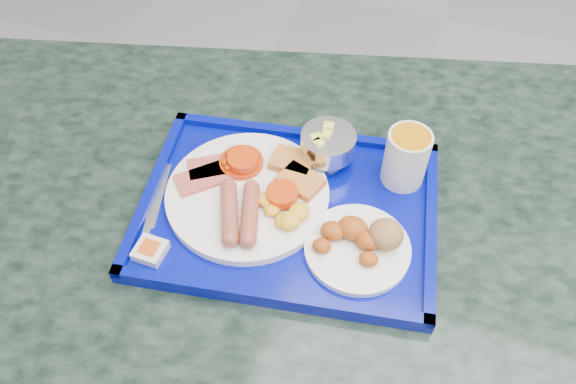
{
  "coord_description": "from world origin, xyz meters",
  "views": [
    {
      "loc": [
        -0.62,
        -0.36,
        1.52
      ],
      "look_at": [
        -0.79,
        0.15,
        0.85
      ],
      "focal_mm": 35.0,
      "sensor_mm": 36.0,
      "label": 1
    }
  ],
  "objects_px": {
    "tray": "(288,210)",
    "main_plate": "(252,192)",
    "juice_cup": "(406,156)",
    "bread_plate": "(361,242)",
    "table": "(281,282)",
    "fruit_bowl": "(328,144)"
  },
  "relations": [
    {
      "from": "table",
      "to": "main_plate",
      "type": "relative_size",
      "value": 5.56
    },
    {
      "from": "table",
      "to": "juice_cup",
      "type": "distance_m",
      "value": 0.35
    },
    {
      "from": "tray",
      "to": "bread_plate",
      "type": "xyz_separation_m",
      "value": [
        0.13,
        -0.04,
        0.02
      ]
    },
    {
      "from": "table",
      "to": "fruit_bowl",
      "type": "distance_m",
      "value": 0.29
    },
    {
      "from": "tray",
      "to": "main_plate",
      "type": "bearing_deg",
      "value": 179.13
    },
    {
      "from": "table",
      "to": "bread_plate",
      "type": "height_order",
      "value": "bread_plate"
    },
    {
      "from": "tray",
      "to": "main_plate",
      "type": "relative_size",
      "value": 1.95
    },
    {
      "from": "main_plate",
      "to": "fruit_bowl",
      "type": "distance_m",
      "value": 0.15
    },
    {
      "from": "table",
      "to": "juice_cup",
      "type": "bearing_deg",
      "value": 38.19
    },
    {
      "from": "table",
      "to": "bread_plate",
      "type": "bearing_deg",
      "value": -10.5
    },
    {
      "from": "bread_plate",
      "to": "juice_cup",
      "type": "distance_m",
      "value": 0.16
    },
    {
      "from": "main_plate",
      "to": "fruit_bowl",
      "type": "xyz_separation_m",
      "value": [
        0.09,
        0.12,
        0.03
      ]
    },
    {
      "from": "tray",
      "to": "bread_plate",
      "type": "relative_size",
      "value": 3.2
    },
    {
      "from": "tray",
      "to": "juice_cup",
      "type": "relative_size",
      "value": 5.2
    },
    {
      "from": "main_plate",
      "to": "juice_cup",
      "type": "xyz_separation_m",
      "value": [
        0.22,
        0.12,
        0.04
      ]
    },
    {
      "from": "bread_plate",
      "to": "fruit_bowl",
      "type": "height_order",
      "value": "fruit_bowl"
    },
    {
      "from": "tray",
      "to": "bread_plate",
      "type": "height_order",
      "value": "bread_plate"
    },
    {
      "from": "juice_cup",
      "to": "main_plate",
      "type": "bearing_deg",
      "value": -151.46
    },
    {
      "from": "juice_cup",
      "to": "bread_plate",
      "type": "bearing_deg",
      "value": -100.91
    },
    {
      "from": "table",
      "to": "bread_plate",
      "type": "xyz_separation_m",
      "value": [
        0.14,
        -0.03,
        0.24
      ]
    },
    {
      "from": "main_plate",
      "to": "fruit_bowl",
      "type": "relative_size",
      "value": 2.87
    },
    {
      "from": "table",
      "to": "fruit_bowl",
      "type": "xyz_separation_m",
      "value": [
        0.04,
        0.13,
        0.26
      ]
    }
  ]
}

